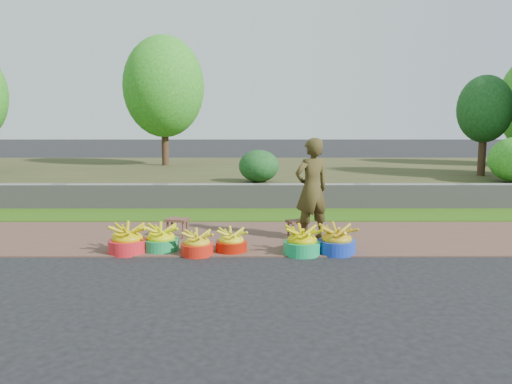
{
  "coord_description": "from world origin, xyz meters",
  "views": [
    {
      "loc": [
        -0.14,
        -6.78,
        1.83
      ],
      "look_at": [
        -0.13,
        1.3,
        0.75
      ],
      "focal_mm": 35.0,
      "sensor_mm": 36.0,
      "label": 1
    }
  ],
  "objects_px": {
    "basin_c": "(197,244)",
    "basin_e": "(302,242)",
    "basin_f": "(337,241)",
    "basin_d": "(231,242)",
    "vendor_woman": "(312,189)",
    "basin_a": "(127,241)",
    "basin_b": "(161,240)",
    "stool_right": "(298,224)",
    "stool_left": "(177,222)"
  },
  "relations": [
    {
      "from": "basin_a",
      "to": "basin_e",
      "type": "relative_size",
      "value": 1.04
    },
    {
      "from": "basin_c",
      "to": "vendor_woman",
      "type": "bearing_deg",
      "value": 28.02
    },
    {
      "from": "basin_a",
      "to": "basin_e",
      "type": "bearing_deg",
      "value": -1.94
    },
    {
      "from": "basin_d",
      "to": "basin_b",
      "type": "bearing_deg",
      "value": 176.62
    },
    {
      "from": "basin_e",
      "to": "stool_left",
      "type": "distance_m",
      "value": 2.21
    },
    {
      "from": "basin_b",
      "to": "basin_d",
      "type": "height_order",
      "value": "basin_b"
    },
    {
      "from": "basin_d",
      "to": "stool_right",
      "type": "relative_size",
      "value": 1.13
    },
    {
      "from": "basin_c",
      "to": "basin_f",
      "type": "distance_m",
      "value": 2.0
    },
    {
      "from": "basin_c",
      "to": "basin_b",
      "type": "bearing_deg",
      "value": 158.43
    },
    {
      "from": "basin_a",
      "to": "basin_f",
      "type": "relative_size",
      "value": 1.01
    },
    {
      "from": "basin_c",
      "to": "basin_d",
      "type": "relative_size",
      "value": 1.02
    },
    {
      "from": "basin_d",
      "to": "stool_left",
      "type": "bearing_deg",
      "value": 134.98
    },
    {
      "from": "basin_c",
      "to": "basin_f",
      "type": "bearing_deg",
      "value": 2.42
    },
    {
      "from": "basin_e",
      "to": "vendor_woman",
      "type": "xyz_separation_m",
      "value": [
        0.23,
        0.89,
        0.65
      ]
    },
    {
      "from": "basin_d",
      "to": "basin_e",
      "type": "distance_m",
      "value": 1.02
    },
    {
      "from": "basin_f",
      "to": "stool_right",
      "type": "xyz_separation_m",
      "value": [
        -0.48,
        0.91,
        0.07
      ]
    },
    {
      "from": "basin_a",
      "to": "basin_d",
      "type": "height_order",
      "value": "basin_a"
    },
    {
      "from": "basin_e",
      "to": "basin_f",
      "type": "height_order",
      "value": "basin_f"
    },
    {
      "from": "basin_a",
      "to": "stool_left",
      "type": "relative_size",
      "value": 1.39
    },
    {
      "from": "basin_f",
      "to": "basin_c",
      "type": "bearing_deg",
      "value": -177.58
    },
    {
      "from": "basin_a",
      "to": "basin_d",
      "type": "xyz_separation_m",
      "value": [
        1.5,
        0.04,
        -0.03
      ]
    },
    {
      "from": "basin_e",
      "to": "basin_f",
      "type": "relative_size",
      "value": 0.98
    },
    {
      "from": "basin_b",
      "to": "basin_c",
      "type": "relative_size",
      "value": 1.12
    },
    {
      "from": "vendor_woman",
      "to": "basin_d",
      "type": "bearing_deg",
      "value": 6.03
    },
    {
      "from": "basin_c",
      "to": "basin_e",
      "type": "distance_m",
      "value": 1.49
    },
    {
      "from": "basin_f",
      "to": "stool_right",
      "type": "height_order",
      "value": "basin_f"
    },
    {
      "from": "basin_a",
      "to": "basin_d",
      "type": "distance_m",
      "value": 1.5
    },
    {
      "from": "basin_b",
      "to": "basin_c",
      "type": "distance_m",
      "value": 0.6
    },
    {
      "from": "basin_e",
      "to": "vendor_woman",
      "type": "relative_size",
      "value": 0.33
    },
    {
      "from": "basin_b",
      "to": "stool_right",
      "type": "height_order",
      "value": "basin_b"
    },
    {
      "from": "basin_d",
      "to": "vendor_woman",
      "type": "relative_size",
      "value": 0.28
    },
    {
      "from": "basin_f",
      "to": "vendor_woman",
      "type": "xyz_separation_m",
      "value": [
        -0.27,
        0.83,
        0.65
      ]
    },
    {
      "from": "basin_a",
      "to": "basin_c",
      "type": "bearing_deg",
      "value": -6.36
    },
    {
      "from": "stool_left",
      "to": "basin_d",
      "type": "bearing_deg",
      "value": -45.02
    },
    {
      "from": "basin_c",
      "to": "vendor_woman",
      "type": "relative_size",
      "value": 0.29
    },
    {
      "from": "stool_left",
      "to": "stool_right",
      "type": "xyz_separation_m",
      "value": [
        1.96,
        -0.09,
        -0.01
      ]
    },
    {
      "from": "basin_c",
      "to": "vendor_woman",
      "type": "height_order",
      "value": "vendor_woman"
    },
    {
      "from": "basin_f",
      "to": "vendor_woman",
      "type": "bearing_deg",
      "value": 108.18
    },
    {
      "from": "basin_c",
      "to": "stool_right",
      "type": "relative_size",
      "value": 1.15
    },
    {
      "from": "basin_b",
      "to": "basin_e",
      "type": "bearing_deg",
      "value": -5.32
    },
    {
      "from": "stool_left",
      "to": "stool_right",
      "type": "distance_m",
      "value": 1.96
    },
    {
      "from": "basin_a",
      "to": "basin_e",
      "type": "height_order",
      "value": "basin_a"
    },
    {
      "from": "basin_d",
      "to": "stool_right",
      "type": "xyz_separation_m",
      "value": [
        1.04,
        0.83,
        0.1
      ]
    },
    {
      "from": "basin_e",
      "to": "basin_c",
      "type": "bearing_deg",
      "value": -178.91
    },
    {
      "from": "stool_left",
      "to": "vendor_woman",
      "type": "relative_size",
      "value": 0.25
    },
    {
      "from": "basin_a",
      "to": "vendor_woman",
      "type": "relative_size",
      "value": 0.34
    },
    {
      "from": "basin_c",
      "to": "stool_left",
      "type": "bearing_deg",
      "value": 112.29
    },
    {
      "from": "basin_c",
      "to": "basin_d",
      "type": "xyz_separation_m",
      "value": [
        0.48,
        0.16,
        -0.0
      ]
    },
    {
      "from": "basin_b",
      "to": "basin_a",
      "type": "bearing_deg",
      "value": -167.13
    },
    {
      "from": "basin_b",
      "to": "basin_c",
      "type": "bearing_deg",
      "value": -21.57
    }
  ]
}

